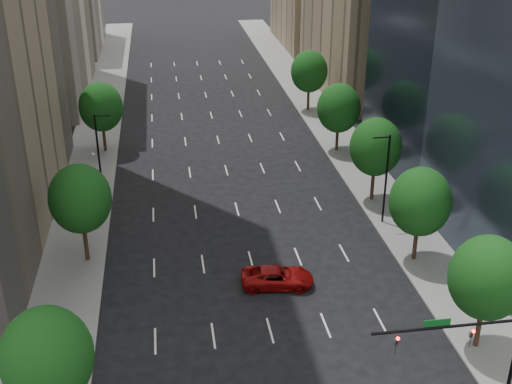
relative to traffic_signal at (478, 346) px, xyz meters
name	(u,v)px	position (x,y,z in m)	size (l,w,h in m)	color
sidewalk_left	(79,219)	(-26.03, 30.00, -5.10)	(6.00, 200.00, 0.15)	slate
sidewalk_right	(385,199)	(4.97, 30.00, -5.10)	(6.00, 200.00, 0.15)	slate
filler_left	(61,2)	(-35.53, 106.00, 3.83)	(14.00, 26.00, 18.00)	beige
filler_right	(316,4)	(14.47, 103.00, 2.83)	(14.00, 26.00, 16.00)	#8C7759
tree_right_1	(487,278)	(3.47, 6.00, 0.58)	(5.20, 5.20, 8.75)	#382316
tree_right_2	(420,202)	(3.47, 18.00, 0.43)	(5.20, 5.20, 8.61)	#382316
tree_right_3	(376,147)	(3.47, 30.00, 0.72)	(5.20, 5.20, 8.89)	#382316
tree_right_4	(339,108)	(3.47, 44.00, 0.29)	(5.20, 5.20, 8.46)	#382316
tree_right_5	(309,71)	(3.47, 60.00, 0.58)	(5.20, 5.20, 8.75)	#382316
tree_left_0	(47,357)	(-24.53, 2.00, 0.58)	(5.20, 5.20, 8.75)	#382316
tree_left_1	(80,199)	(-24.53, 22.00, 0.79)	(5.20, 5.20, 8.97)	#382316
tree_left_2	(101,107)	(-24.53, 48.00, 0.50)	(5.20, 5.20, 8.68)	#382316
streetlight_rn	(386,177)	(2.91, 25.00, -0.33)	(1.70, 0.20, 9.00)	black
streetlight_ln	(99,153)	(-23.96, 35.00, -0.33)	(1.70, 0.20, 9.00)	black
traffic_signal	(478,346)	(0.00, 0.00, 0.00)	(9.12, 0.40, 7.38)	black
car_red_far	(277,277)	(-8.97, 15.74, -4.36)	(2.71, 5.88, 1.63)	maroon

